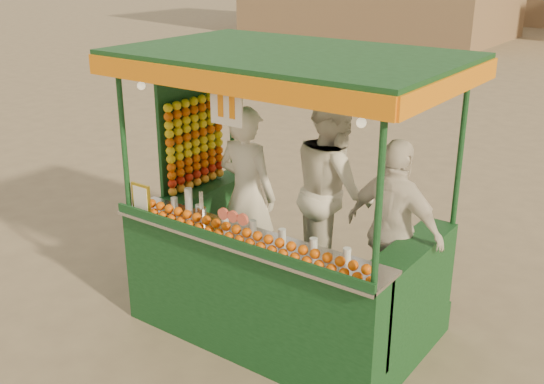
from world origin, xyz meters
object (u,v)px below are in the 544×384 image
Objects in this scene: vendor_left at (247,194)px; vendor_middle at (333,190)px; juice_cart at (273,247)px; vendor_right at (394,231)px.

vendor_middle reaches higher than vendor_left.
vendor_middle is at bearing 69.85° from juice_cart.
vendor_right is (0.75, -0.23, -0.13)m from vendor_middle.
vendor_middle reaches higher than vendor_right.
vendor_middle is (0.72, 0.39, 0.08)m from vendor_left.
vendor_middle is (0.23, 0.63, 0.41)m from juice_cart.
vendor_left is 0.82m from vendor_middle.
vendor_right is at bearing -174.02° from vendor_left.
vendor_left is 0.92× the size of vendor_middle.
vendor_right is (0.98, 0.40, 0.27)m from juice_cart.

